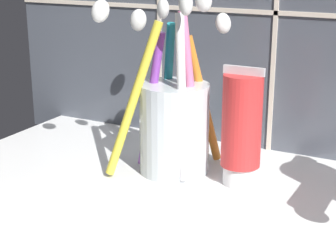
% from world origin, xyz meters
% --- Properties ---
extents(sink_counter, '(0.58, 0.39, 0.02)m').
position_xyz_m(sink_counter, '(0.00, 0.00, 0.01)').
color(sink_counter, white).
rests_on(sink_counter, ground).
extents(toothbrush_cup, '(0.11, 0.12, 0.19)m').
position_xyz_m(toothbrush_cup, '(-0.05, 0.08, 0.08)').
color(toothbrush_cup, silver).
rests_on(toothbrush_cup, sink_counter).
extents(toothpaste_tube, '(0.04, 0.04, 0.12)m').
position_xyz_m(toothpaste_tube, '(0.02, 0.08, 0.08)').
color(toothpaste_tube, white).
rests_on(toothpaste_tube, sink_counter).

